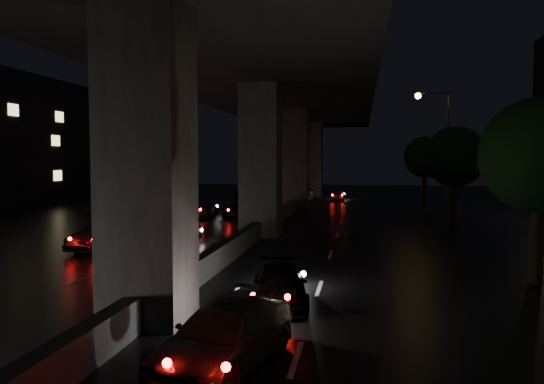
# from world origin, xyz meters

# --- Properties ---
(ground) EXTENTS (120.00, 120.00, 0.00)m
(ground) POSITION_xyz_m (0.00, 0.00, 0.00)
(ground) COLOR black
(ground) RESTS_ON ground
(viaduct) EXTENTS (12.00, 80.00, 10.50)m
(viaduct) POSITION_xyz_m (0.00, 5.00, 8.34)
(viaduct) COLOR #2E2E31
(viaduct) RESTS_ON ground
(median_barrier) EXTENTS (0.45, 70.00, 0.85)m
(median_barrier) POSITION_xyz_m (0.00, 5.00, 0.42)
(median_barrier) COLOR #2E2E31
(median_barrier) RESTS_ON ground
(tree_b) EXTENTS (3.80, 3.80, 6.12)m
(tree_b) POSITION_xyz_m (11.00, -4.00, 4.20)
(tree_b) COLOR black
(tree_b) RESTS_ON ground
(tree_c) EXTENTS (3.80, 3.80, 6.12)m
(tree_c) POSITION_xyz_m (11.00, 12.00, 4.20)
(tree_c) COLOR black
(tree_c) RESTS_ON ground
(tree_d) EXTENTS (3.80, 3.80, 6.12)m
(tree_d) POSITION_xyz_m (11.00, 28.00, 4.20)
(tree_d) COLOR black
(tree_d) RESTS_ON ground
(streetlight_far) EXTENTS (2.52, 0.44, 9.00)m
(streetlight_far) POSITION_xyz_m (10.97, 18.00, 5.66)
(streetlight_far) COLOR #2D2D33
(streetlight_far) RESTS_ON ground
(car_2) EXTENTS (2.64, 4.45, 1.21)m
(car_2) POSITION_xyz_m (2.64, -12.57, 0.60)
(car_2) COLOR #524E47
(car_2) RESTS_ON ground
(car_3) EXTENTS (2.11, 3.86, 1.06)m
(car_3) POSITION_xyz_m (3.04, -7.97, 0.53)
(car_3) COLOR black
(car_3) RESTS_ON ground
(car_4) EXTENTS (1.94, 4.04, 1.28)m
(car_4) POSITION_xyz_m (-6.15, -0.48, 0.64)
(car_4) COLOR black
(car_4) RESTS_ON ground
(car_5) EXTENTS (1.28, 3.41, 1.11)m
(car_5) POSITION_xyz_m (-3.07, 0.95, 0.56)
(car_5) COLOR black
(car_5) RESTS_ON ground
(car_6) EXTENTS (2.40, 4.07, 1.30)m
(car_6) POSITION_xyz_m (-6.33, 6.25, 0.65)
(car_6) COLOR black
(car_6) RESTS_ON ground
(car_7) EXTENTS (2.27, 4.57, 1.27)m
(car_7) POSITION_xyz_m (-5.67, 12.69, 0.64)
(car_7) COLOR black
(car_7) RESTS_ON ground
(car_8) EXTENTS (2.36, 3.91, 1.25)m
(car_8) POSITION_xyz_m (-2.78, 12.80, 0.62)
(car_8) COLOR black
(car_8) RESTS_ON ground
(car_9) EXTENTS (1.71, 3.44, 1.08)m
(car_9) POSITION_xyz_m (-3.09, 19.74, 0.54)
(car_9) COLOR #59514D
(car_9) RESTS_ON ground
(car_10) EXTENTS (2.61, 4.39, 1.14)m
(car_10) POSITION_xyz_m (-2.80, 25.58, 0.57)
(car_10) COLOR black
(car_10) RESTS_ON ground
(car_11) EXTENTS (3.06, 5.09, 1.32)m
(car_11) POSITION_xyz_m (-5.93, 30.49, 0.66)
(car_11) COLOR black
(car_11) RESTS_ON ground
(car_12) EXTENTS (1.37, 3.24, 1.09)m
(car_12) POSITION_xyz_m (3.02, 29.25, 0.55)
(car_12) COLOR #5C5E64
(car_12) RESTS_ON ground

